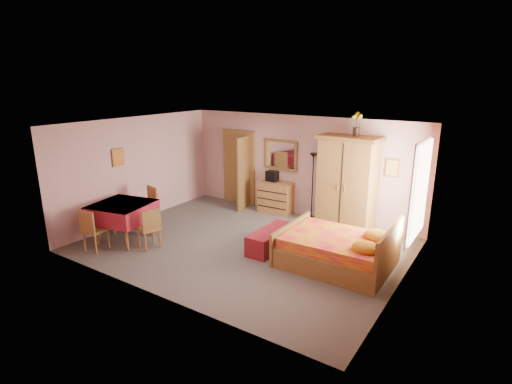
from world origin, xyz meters
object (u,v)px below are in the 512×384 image
Objects in this scene: stereo at (272,176)px; bench at (271,239)px; chest_of_drawers at (276,197)px; wall_mirror at (280,155)px; sunflower_vase at (357,124)px; dining_table at (123,222)px; chair_south at (95,230)px; chair_east at (149,228)px; wardrobe at (347,183)px; chair_north at (145,209)px; chair_west at (101,213)px; bed at (337,242)px; floor_lamp at (312,187)px.

stereo reaches higher than bench.
stereo reaches higher than chest_of_drawers.
sunflower_vase is (2.11, -0.27, 0.96)m from wall_mirror.
dining_table is at bearing -139.24° from sunflower_vase.
chair_east is (0.83, 0.70, -0.01)m from chair_south.
chair_north is (-3.92, -2.70, -0.60)m from wardrobe.
chair_south is (-1.92, -4.37, -1.09)m from wall_mirror.
wall_mirror is 0.99× the size of chair_west.
stereo is 0.14× the size of bed.
chair_north is at bearing -120.41° from wall_mirror.
dining_table is 1.28× the size of chair_south.
sunflower_vase is 0.46× the size of dining_table.
wall_mirror is 3.58m from bed.
bed is at bearing -54.00° from floor_lamp.
chair_south is at bearing -154.99° from bed.
wall_mirror is at bearing 53.26° from stereo.
floor_lamp reaches higher than stereo.
chair_north is 1.10m from chair_east.
sunflower_vase is at bearing -8.18° from floor_lamp.
sunflower_vase is (2.25, -0.09, 1.52)m from stereo.
chair_west is at bearing -143.24° from sunflower_vase.
chair_west is (-2.55, -3.75, -1.04)m from wall_mirror.
bed reaches higher than chair_south.
wardrobe is (2.12, -0.11, 0.13)m from stereo.
sunflower_vase is at bearing -4.23° from chest_of_drawers.
chair_north reaches higher than chair_west.
chair_east is at bearing -159.03° from bed.
chair_west is at bearing -128.23° from chest_of_drawers.
bench is at bearing -115.74° from sunflower_vase.
chest_of_drawers is 1.01× the size of chair_east.
bed is 4.57m from chair_north.
bed is at bearing -154.26° from chair_north.
chair_south is at bearing -113.02° from stereo.
chair_south is 0.89× the size of chair_north.
chair_south is at bearing -94.44° from dining_table.
sunflower_vase is at bearing 13.99° from wardrobe.
wall_mirror reaches higher than dining_table.
chair_west is at bearing -124.03° from stereo.
stereo is at bearing 155.21° from chair_west.
chest_of_drawers is at bearing 153.52° from chair_west.
dining_table is 0.78m from chair_east.
bed reaches higher than dining_table.
chest_of_drawers is 3.00× the size of stereo.
chair_south is at bearing -129.82° from wardrobe.
wardrobe is (1.98, -0.30, -0.43)m from wall_mirror.
chair_north is 1.00× the size of chair_west.
floor_lamp reaches higher than bed.
sunflower_vase is 6.15m from chair_west.
bench is (1.26, -2.13, -0.77)m from stereo.
chest_of_drawers is 0.99× the size of chair_south.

